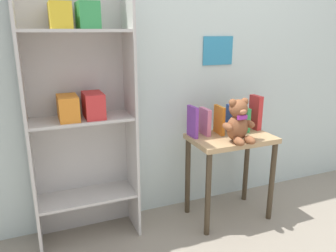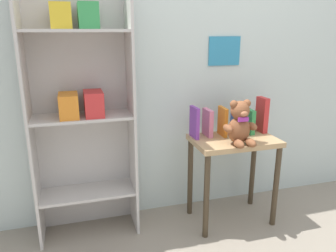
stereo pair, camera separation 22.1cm
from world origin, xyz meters
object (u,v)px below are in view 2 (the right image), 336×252
book_standing_blue (235,120)px  book_standing_purple (194,122)px  book_standing_orange (223,121)px  book_standing_red (262,115)px  book_standing_green (249,121)px  bookshelf_side (81,103)px  display_table (233,154)px  teddy_bear (240,124)px  book_standing_pink (208,123)px

book_standing_blue → book_standing_purple: bearing=-178.4°
book_standing_orange → book_standing_blue: size_ratio=1.03×
book_standing_red → book_standing_purple: bearing=177.5°
book_standing_green → book_standing_purple: bearing=-179.7°
book_standing_blue → bookshelf_side: bearing=176.4°
display_table → teddy_bear: size_ratio=2.16×
book_standing_purple → teddy_bear: bearing=-42.8°
book_standing_green → bookshelf_side: bearing=177.1°
book_standing_blue → book_standing_green: bearing=-7.7°
book_standing_orange → book_standing_blue: 0.11m
book_standing_red → book_standing_green: bearing=-178.3°
book_standing_orange → book_standing_green: size_ratio=1.15×
book_standing_pink → book_standing_red: book_standing_red is taller
book_standing_purple → book_standing_orange: bearing=-4.5°
teddy_bear → book_standing_red: bearing=34.9°
teddy_bear → book_standing_purple: size_ratio=1.34×
bookshelf_side → book_standing_pink: (0.87, -0.07, -0.18)m
bookshelf_side → book_standing_orange: bookshelf_side is taller
book_standing_blue → book_standing_red: book_standing_red is taller
book_standing_purple → book_standing_blue: size_ratio=1.10×
book_standing_pink → book_standing_green: (0.32, -0.02, -0.01)m
book_standing_pink → book_standing_orange: 0.11m
display_table → book_standing_pink: book_standing_pink is taller
book_standing_pink → book_standing_blue: (0.22, -0.01, 0.00)m
book_standing_red → book_standing_pink: bearing=175.5°
bookshelf_side → book_standing_red: bearing=-3.9°
book_standing_purple → book_standing_green: (0.43, -0.01, -0.02)m
teddy_bear → book_standing_pink: bearing=121.8°
display_table → book_standing_green: 0.28m
bookshelf_side → book_standing_orange: bearing=-5.4°
book_standing_pink → display_table: bearing=-35.3°
bookshelf_side → book_standing_pink: bearing=-4.7°
bookshelf_side → teddy_bear: size_ratio=5.63×
display_table → book_standing_purple: 0.37m
book_standing_pink → book_standing_green: 0.32m
book_standing_pink → book_standing_blue: book_standing_blue is taller
bookshelf_side → display_table: bearing=-10.0°
bookshelf_side → book_standing_purple: (0.76, -0.09, -0.17)m
book_standing_pink → bookshelf_side: bearing=174.5°
teddy_bear → book_standing_red: (0.29, 0.20, -0.01)m
display_table → book_standing_blue: bearing=62.1°
teddy_bear → book_standing_orange: 0.20m
teddy_bear → book_standing_orange: (-0.03, 0.20, -0.03)m
book_standing_purple → book_standing_blue: book_standing_purple is taller
teddy_bear → book_standing_red: 0.36m
book_standing_blue → book_standing_green: book_standing_blue is taller
book_standing_orange → book_standing_blue: bearing=9.4°
bookshelf_side → book_standing_orange: 1.00m
book_standing_pink → book_standing_green: book_standing_pink is taller
book_standing_orange → book_standing_red: (0.32, 0.00, 0.03)m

